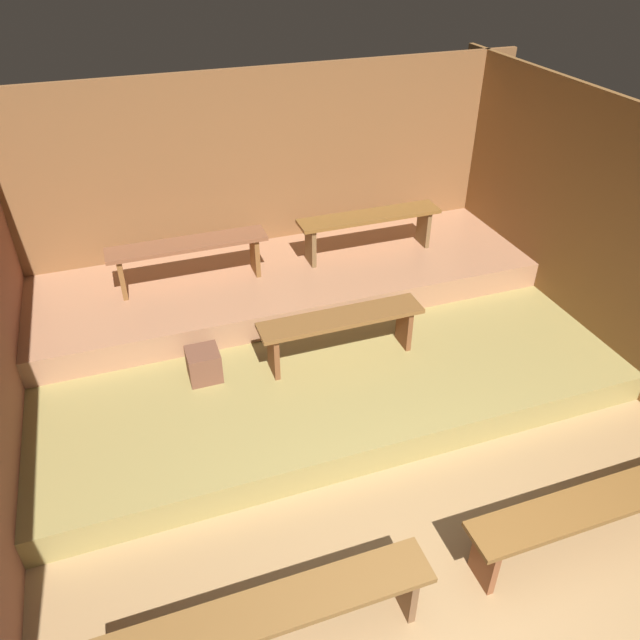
# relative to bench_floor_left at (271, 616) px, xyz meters

# --- Properties ---
(ground) EXTENTS (6.20, 5.69, 0.08)m
(ground) POSITION_rel_bench_floor_left_xyz_m (1.20, 2.00, -0.43)
(ground) COLOR #9D7A4F
(wall_back) EXTENTS (6.20, 0.06, 2.51)m
(wall_back) POSITION_rel_bench_floor_left_xyz_m (1.20, 4.47, 0.87)
(wall_back) COLOR brown
(wall_back) RESTS_ON ground
(wall_right) EXTENTS (0.06, 5.69, 2.51)m
(wall_right) POSITION_rel_bench_floor_left_xyz_m (3.93, 2.00, 0.87)
(wall_right) COLOR brown
(wall_right) RESTS_ON ground
(platform_lower) EXTENTS (5.40, 3.32, 0.28)m
(platform_lower) POSITION_rel_bench_floor_left_xyz_m (1.20, 2.79, -0.25)
(platform_lower) COLOR olive
(platform_lower) RESTS_ON ground
(platform_middle) EXTENTS (5.40, 1.60, 0.28)m
(platform_middle) POSITION_rel_bench_floor_left_xyz_m (1.20, 3.64, 0.03)
(platform_middle) COLOR #A57251
(platform_middle) RESTS_ON platform_lower
(bench_floor_left) EXTENTS (2.04, 0.32, 0.48)m
(bench_floor_left) POSITION_rel_bench_floor_left_xyz_m (0.00, 0.00, 0.00)
(bench_floor_left) COLOR brown
(bench_floor_left) RESTS_ON ground
(bench_floor_right) EXTENTS (2.04, 0.32, 0.48)m
(bench_floor_right) POSITION_rel_bench_floor_left_xyz_m (2.39, 0.00, 0.00)
(bench_floor_right) COLOR brown
(bench_floor_right) RESTS_ON ground
(bench_lower_center) EXTENTS (1.56, 0.32, 0.48)m
(bench_lower_center) POSITION_rel_bench_floor_left_xyz_m (1.34, 2.34, 0.27)
(bench_lower_center) COLOR brown
(bench_lower_center) RESTS_ON platform_lower
(bench_middle_left) EXTENTS (1.63, 0.32, 0.48)m
(bench_middle_left) POSITION_rel_bench_floor_left_xyz_m (0.19, 3.72, 0.55)
(bench_middle_left) COLOR brown
(bench_middle_left) RESTS_ON platform_middle
(bench_middle_right) EXTENTS (1.63, 0.32, 0.48)m
(bench_middle_right) POSITION_rel_bench_floor_left_xyz_m (2.20, 3.72, 0.55)
(bench_middle_right) COLOR brown
(bench_middle_right) RESTS_ON platform_middle
(wooden_crate_lower) EXTENTS (0.29, 0.29, 0.29)m
(wooden_crate_lower) POSITION_rel_bench_floor_left_xyz_m (0.06, 2.48, 0.04)
(wooden_crate_lower) COLOR brown
(wooden_crate_lower) RESTS_ON platform_lower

